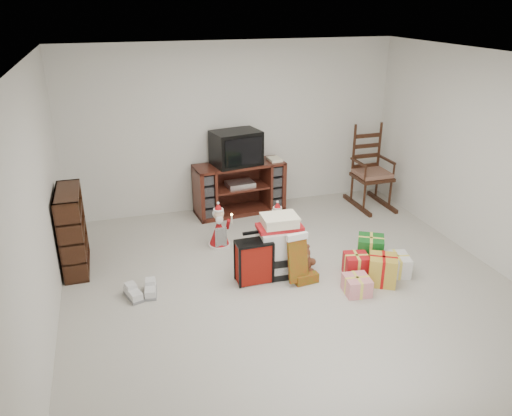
{
  "coord_description": "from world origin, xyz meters",
  "views": [
    {
      "loc": [
        -1.8,
        -4.6,
        3.03
      ],
      "look_at": [
        -0.22,
        0.6,
        0.74
      ],
      "focal_mm": 35.0,
      "sensor_mm": 36.0,
      "label": 1
    }
  ],
  "objects_px": {
    "gift_pile": "(279,249)",
    "santa_figurine": "(277,226)",
    "red_suitcase": "(254,261)",
    "mrs_claus_figurine": "(219,230)",
    "sneaker_pair": "(142,292)",
    "tv_stand": "(240,188)",
    "bookshelf": "(73,232)",
    "gift_cluster": "(375,267)",
    "rocking_chair": "(370,177)",
    "teddy_bear": "(302,261)",
    "crt_television": "(236,148)"
  },
  "relations": [
    {
      "from": "gift_pile",
      "to": "santa_figurine",
      "type": "xyz_separation_m",
      "value": [
        0.26,
        0.81,
        -0.1
      ]
    },
    {
      "from": "red_suitcase",
      "to": "mrs_claus_figurine",
      "type": "xyz_separation_m",
      "value": [
        -0.18,
        0.99,
        -0.02
      ]
    },
    {
      "from": "red_suitcase",
      "to": "sneaker_pair",
      "type": "relative_size",
      "value": 1.59
    },
    {
      "from": "tv_stand",
      "to": "mrs_claus_figurine",
      "type": "distance_m",
      "value": 1.2
    },
    {
      "from": "santa_figurine",
      "to": "sneaker_pair",
      "type": "bearing_deg",
      "value": -155.22
    },
    {
      "from": "gift_pile",
      "to": "red_suitcase",
      "type": "height_order",
      "value": "gift_pile"
    },
    {
      "from": "bookshelf",
      "to": "gift_cluster",
      "type": "height_order",
      "value": "bookshelf"
    },
    {
      "from": "rocking_chair",
      "to": "gift_cluster",
      "type": "xyz_separation_m",
      "value": [
        -1.04,
        -2.07,
        -0.31
      ]
    },
    {
      "from": "mrs_claus_figurine",
      "to": "rocking_chair",
      "type": "bearing_deg",
      "value": 16.17
    },
    {
      "from": "teddy_bear",
      "to": "crt_television",
      "type": "height_order",
      "value": "crt_television"
    },
    {
      "from": "bookshelf",
      "to": "mrs_claus_figurine",
      "type": "xyz_separation_m",
      "value": [
        1.78,
        0.05,
        -0.24
      ]
    },
    {
      "from": "tv_stand",
      "to": "bookshelf",
      "type": "height_order",
      "value": "bookshelf"
    },
    {
      "from": "rocking_chair",
      "to": "mrs_claus_figurine",
      "type": "relative_size",
      "value": 2.14
    },
    {
      "from": "tv_stand",
      "to": "gift_cluster",
      "type": "distance_m",
      "value": 2.58
    },
    {
      "from": "bookshelf",
      "to": "gift_cluster",
      "type": "relative_size",
      "value": 1.07
    },
    {
      "from": "red_suitcase",
      "to": "santa_figurine",
      "type": "bearing_deg",
      "value": 55.94
    },
    {
      "from": "rocking_chair",
      "to": "santa_figurine",
      "type": "distance_m",
      "value": 2.0
    },
    {
      "from": "sneaker_pair",
      "to": "crt_television",
      "type": "relative_size",
      "value": 0.5
    },
    {
      "from": "mrs_claus_figurine",
      "to": "crt_television",
      "type": "height_order",
      "value": "crt_television"
    },
    {
      "from": "red_suitcase",
      "to": "teddy_bear",
      "type": "distance_m",
      "value": 0.62
    },
    {
      "from": "santa_figurine",
      "to": "gift_cluster",
      "type": "distance_m",
      "value": 1.48
    },
    {
      "from": "bookshelf",
      "to": "gift_pile",
      "type": "height_order",
      "value": "bookshelf"
    },
    {
      "from": "tv_stand",
      "to": "gift_pile",
      "type": "relative_size",
      "value": 1.91
    },
    {
      "from": "gift_pile",
      "to": "gift_cluster",
      "type": "height_order",
      "value": "gift_pile"
    },
    {
      "from": "tv_stand",
      "to": "rocking_chair",
      "type": "bearing_deg",
      "value": -13.33
    },
    {
      "from": "rocking_chair",
      "to": "gift_cluster",
      "type": "relative_size",
      "value": 1.41
    },
    {
      "from": "gift_pile",
      "to": "crt_television",
      "type": "bearing_deg",
      "value": 92.73
    },
    {
      "from": "bookshelf",
      "to": "gift_cluster",
      "type": "distance_m",
      "value": 3.59
    },
    {
      "from": "mrs_claus_figurine",
      "to": "crt_television",
      "type": "xyz_separation_m",
      "value": [
        0.52,
        1.04,
        0.78
      ]
    },
    {
      "from": "mrs_claus_figurine",
      "to": "sneaker_pair",
      "type": "xyz_separation_m",
      "value": [
        -1.09,
        -0.93,
        -0.18
      ]
    },
    {
      "from": "red_suitcase",
      "to": "crt_television",
      "type": "xyz_separation_m",
      "value": [
        0.33,
        2.02,
        0.76
      ]
    },
    {
      "from": "mrs_claus_figurine",
      "to": "sneaker_pair",
      "type": "relative_size",
      "value": 1.63
    },
    {
      "from": "sneaker_pair",
      "to": "crt_television",
      "type": "bearing_deg",
      "value": 42.96
    },
    {
      "from": "red_suitcase",
      "to": "sneaker_pair",
      "type": "bearing_deg",
      "value": 176.42
    },
    {
      "from": "rocking_chair",
      "to": "santa_figurine",
      "type": "relative_size",
      "value": 2.33
    },
    {
      "from": "gift_pile",
      "to": "mrs_claus_figurine",
      "type": "xyz_separation_m",
      "value": [
        -0.53,
        0.88,
        -0.08
      ]
    },
    {
      "from": "tv_stand",
      "to": "red_suitcase",
      "type": "bearing_deg",
      "value": -105.68
    },
    {
      "from": "teddy_bear",
      "to": "rocking_chair",
      "type": "bearing_deg",
      "value": 43.47
    },
    {
      "from": "tv_stand",
      "to": "red_suitcase",
      "type": "relative_size",
      "value": 2.3
    },
    {
      "from": "red_suitcase",
      "to": "santa_figurine",
      "type": "distance_m",
      "value": 1.1
    },
    {
      "from": "tv_stand",
      "to": "santa_figurine",
      "type": "xyz_separation_m",
      "value": [
        0.22,
        -1.11,
        -0.17
      ]
    },
    {
      "from": "mrs_claus_figurine",
      "to": "sneaker_pair",
      "type": "bearing_deg",
      "value": -139.5
    },
    {
      "from": "bookshelf",
      "to": "red_suitcase",
      "type": "height_order",
      "value": "bookshelf"
    },
    {
      "from": "gift_cluster",
      "to": "santa_figurine",
      "type": "bearing_deg",
      "value": 121.83
    },
    {
      "from": "tv_stand",
      "to": "gift_cluster",
      "type": "height_order",
      "value": "tv_stand"
    },
    {
      "from": "tv_stand",
      "to": "santa_figurine",
      "type": "distance_m",
      "value": 1.15
    },
    {
      "from": "teddy_bear",
      "to": "santa_figurine",
      "type": "distance_m",
      "value": 0.9
    },
    {
      "from": "gift_pile",
      "to": "sneaker_pair",
      "type": "bearing_deg",
      "value": -175.73
    },
    {
      "from": "teddy_bear",
      "to": "sneaker_pair",
      "type": "relative_size",
      "value": 0.96
    },
    {
      "from": "rocking_chair",
      "to": "bookshelf",
      "type": "bearing_deg",
      "value": -170.43
    }
  ]
}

